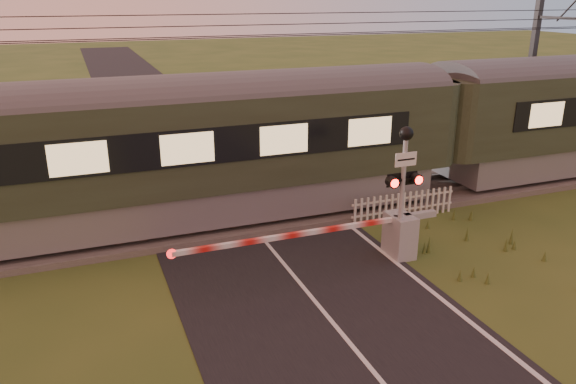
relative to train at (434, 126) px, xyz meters
name	(u,v)px	position (x,y,z in m)	size (l,w,h in m)	color
ground	(333,324)	(-6.80, -6.50, -2.37)	(160.00, 160.00, 0.00)	#344B1C
road	(339,329)	(-6.79, -6.73, -2.36)	(6.00, 140.00, 0.03)	black
track_bed	(245,215)	(-6.80, 0.00, -2.31)	(140.00, 3.40, 0.39)	#47423D
overhead_wires	(239,28)	(-6.80, 0.00, 3.35)	(120.00, 0.62, 0.62)	black
train	(434,126)	(0.00, 0.00, 0.00)	(44.84, 3.09, 4.18)	gray
boom_gate	(389,235)	(-4.06, -4.09, -1.72)	(7.17, 0.89, 1.19)	gray
crossing_signal	(404,171)	(-3.90, -4.33, 0.10)	(0.91, 0.36, 3.59)	gray
picket_fence	(404,206)	(-2.22, -1.89, -1.93)	(3.60, 0.07, 0.87)	silver
catenary_mast	(532,69)	(6.12, 2.23, 1.38)	(0.23, 2.46, 7.22)	#2D2D30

